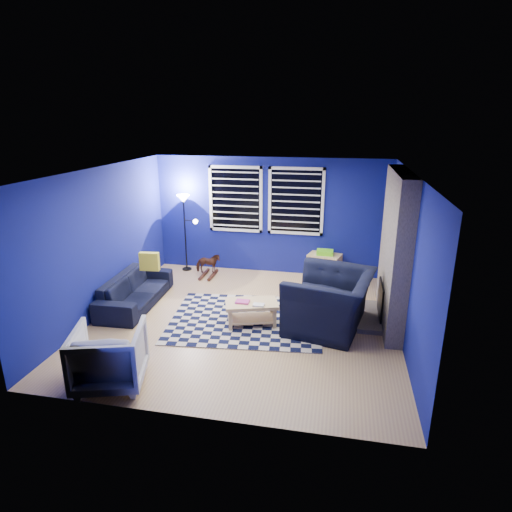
{
  "coord_description": "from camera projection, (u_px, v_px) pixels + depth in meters",
  "views": [
    {
      "loc": [
        1.47,
        -6.38,
        3.27
      ],
      "look_at": [
        0.13,
        0.3,
        1.06
      ],
      "focal_mm": 30.0,
      "sensor_mm": 36.0,
      "label": 1
    }
  ],
  "objects": [
    {
      "name": "floor",
      "position": [
        245.0,
        320.0,
        7.23
      ],
      "size": [
        5.0,
        5.0,
        0.0
      ],
      "primitive_type": "plane",
      "color": "tan",
      "rests_on": "ground"
    },
    {
      "name": "ceiling",
      "position": [
        244.0,
        171.0,
        6.46
      ],
      "size": [
        5.0,
        5.0,
        0.0
      ],
      "primitive_type": "plane",
      "rotation": [
        3.14,
        0.0,
        0.0
      ],
      "color": "white",
      "rests_on": "wall_back"
    },
    {
      "name": "wall_back",
      "position": [
        270.0,
        216.0,
        9.18
      ],
      "size": [
        5.0,
        0.0,
        5.0
      ],
      "primitive_type": "plane",
      "rotation": [
        1.57,
        0.0,
        0.0
      ],
      "color": "navy",
      "rests_on": "floor"
    },
    {
      "name": "wall_left",
      "position": [
        102.0,
        242.0,
        7.31
      ],
      "size": [
        0.0,
        5.0,
        5.0
      ],
      "primitive_type": "plane",
      "rotation": [
        1.57,
        0.0,
        1.57
      ],
      "color": "navy",
      "rests_on": "floor"
    },
    {
      "name": "wall_right",
      "position": [
        407.0,
        260.0,
        6.38
      ],
      "size": [
        0.0,
        5.0,
        5.0
      ],
      "primitive_type": "plane",
      "rotation": [
        1.57,
        0.0,
        -1.57
      ],
      "color": "navy",
      "rests_on": "floor"
    },
    {
      "name": "fireplace",
      "position": [
        394.0,
        253.0,
        6.89
      ],
      "size": [
        0.65,
        2.0,
        2.5
      ],
      "color": "gray",
      "rests_on": "floor"
    },
    {
      "name": "window_left",
      "position": [
        236.0,
        199.0,
        9.17
      ],
      "size": [
        1.17,
        0.06,
        1.42
      ],
      "color": "black",
      "rests_on": "wall_back"
    },
    {
      "name": "window_right",
      "position": [
        296.0,
        201.0,
        8.93
      ],
      "size": [
        1.17,
        0.06,
        1.42
      ],
      "color": "black",
      "rests_on": "wall_back"
    },
    {
      "name": "tv",
      "position": [
        391.0,
        220.0,
        8.21
      ],
      "size": [
        0.07,
        1.0,
        0.58
      ],
      "color": "black",
      "rests_on": "wall_right"
    },
    {
      "name": "rug",
      "position": [
        246.0,
        319.0,
        7.26
      ],
      "size": [
        2.68,
        2.23,
        0.02
      ],
      "primitive_type": "cube",
      "rotation": [
        0.0,
        0.0,
        0.1
      ],
      "color": "black",
      "rests_on": "floor"
    },
    {
      "name": "sofa",
      "position": [
        136.0,
        290.0,
        7.78
      ],
      "size": [
        1.93,
        0.81,
        0.55
      ],
      "primitive_type": "imported",
      "rotation": [
        0.0,
        0.0,
        1.61
      ],
      "color": "black",
      "rests_on": "floor"
    },
    {
      "name": "armchair_big",
      "position": [
        330.0,
        301.0,
        6.87
      ],
      "size": [
        1.65,
        1.51,
        0.92
      ],
      "primitive_type": "imported",
      "rotation": [
        0.0,
        0.0,
        -1.78
      ],
      "color": "black",
      "rests_on": "floor"
    },
    {
      "name": "armchair_bent",
      "position": [
        109.0,
        356.0,
        5.41
      ],
      "size": [
        1.06,
        1.07,
        0.79
      ],
      "primitive_type": "imported",
      "rotation": [
        0.0,
        0.0,
        3.43
      ],
      "color": "gray",
      "rests_on": "floor"
    },
    {
      "name": "rocking_horse",
      "position": [
        208.0,
        264.0,
        9.17
      ],
      "size": [
        0.37,
        0.56,
        0.43
      ],
      "primitive_type": "imported",
      "rotation": [
        0.0,
        0.0,
        1.85
      ],
      "color": "#4D2E18",
      "rests_on": "floor"
    },
    {
      "name": "coffee_table",
      "position": [
        251.0,
        308.0,
        7.01
      ],
      "size": [
        0.95,
        0.71,
        0.42
      ],
      "rotation": [
        0.0,
        0.0,
        0.29
      ],
      "color": "#DAB77A",
      "rests_on": "rug"
    },
    {
      "name": "cabinet",
      "position": [
        324.0,
        266.0,
        9.02
      ],
      "size": [
        0.75,
        0.59,
        0.64
      ],
      "rotation": [
        0.0,
        0.0,
        -0.27
      ],
      "color": "#DAB77A",
      "rests_on": "floor"
    },
    {
      "name": "floor_lamp",
      "position": [
        185.0,
        209.0,
        9.23
      ],
      "size": [
        0.46,
        0.28,
        1.69
      ],
      "color": "black",
      "rests_on": "floor"
    },
    {
      "name": "throw_pillow",
      "position": [
        149.0,
        261.0,
        7.93
      ],
      "size": [
        0.37,
        0.14,
        0.34
      ],
      "primitive_type": "cube",
      "rotation": [
        0.0,
        0.0,
        0.1
      ],
      "color": "gold",
      "rests_on": "sofa"
    }
  ]
}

